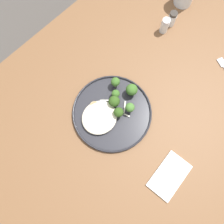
# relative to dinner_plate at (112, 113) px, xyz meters

# --- Properties ---
(ground) EXTENTS (6.00, 6.00, 0.00)m
(ground) POSITION_rel_dinner_plate_xyz_m (0.04, -0.04, -0.75)
(ground) COLOR #47423D
(wooden_dining_table) EXTENTS (1.40, 1.00, 0.74)m
(wooden_dining_table) POSITION_rel_dinner_plate_xyz_m (0.04, -0.04, -0.09)
(wooden_dining_table) COLOR brown
(wooden_dining_table) RESTS_ON ground
(dinner_plate) EXTENTS (0.29, 0.29, 0.02)m
(dinner_plate) POSITION_rel_dinner_plate_xyz_m (0.00, 0.00, 0.00)
(dinner_plate) COLOR #232328
(dinner_plate) RESTS_ON wooden_dining_table
(noodle_bed) EXTENTS (0.13, 0.12, 0.03)m
(noodle_bed) POSITION_rel_dinner_plate_xyz_m (-0.05, 0.02, 0.01)
(noodle_bed) COLOR beige
(noodle_bed) RESTS_ON dinner_plate
(seared_scallop_half_hidden) EXTENTS (0.03, 0.03, 0.01)m
(seared_scallop_half_hidden) POSITION_rel_dinner_plate_xyz_m (-0.03, 0.03, 0.01)
(seared_scallop_half_hidden) COLOR #E5C689
(seared_scallop_half_hidden) RESTS_ON dinner_plate
(seared_scallop_center_golden) EXTENTS (0.03, 0.03, 0.01)m
(seared_scallop_center_golden) POSITION_rel_dinner_plate_xyz_m (-0.02, -0.01, 0.01)
(seared_scallop_center_golden) COLOR beige
(seared_scallop_center_golden) RESTS_ON dinner_plate
(seared_scallop_left_edge) EXTENTS (0.03, 0.03, 0.02)m
(seared_scallop_left_edge) POSITION_rel_dinner_plate_xyz_m (-0.04, -0.01, 0.01)
(seared_scallop_left_edge) COLOR beige
(seared_scallop_left_edge) RESTS_ON dinner_plate
(seared_scallop_large_seared) EXTENTS (0.03, 0.03, 0.01)m
(seared_scallop_large_seared) POSITION_rel_dinner_plate_xyz_m (-0.03, 0.06, 0.01)
(seared_scallop_large_seared) COLOR #DBB77A
(seared_scallop_large_seared) RESTS_ON dinner_plate
(broccoli_floret_front_edge) EXTENTS (0.04, 0.04, 0.05)m
(broccoli_floret_front_edge) POSITION_rel_dinner_plate_xyz_m (0.01, -0.02, 0.03)
(broccoli_floret_front_edge) COLOR #89A356
(broccoli_floret_front_edge) RESTS_ON dinner_plate
(broccoli_floret_split_head) EXTENTS (0.03, 0.03, 0.05)m
(broccoli_floret_split_head) POSITION_rel_dinner_plate_xyz_m (0.09, 0.07, 0.03)
(broccoli_floret_split_head) COLOR #89A356
(broccoli_floret_split_head) RESTS_ON dinner_plate
(broccoli_floret_left_leaning) EXTENTS (0.04, 0.04, 0.05)m
(broccoli_floret_left_leaning) POSITION_rel_dinner_plate_xyz_m (0.03, 0.02, 0.03)
(broccoli_floret_left_leaning) COLOR #7A994C
(broccoli_floret_left_leaning) RESTS_ON dinner_plate
(broccoli_floret_rear_charred) EXTENTS (0.03, 0.03, 0.05)m
(broccoli_floret_rear_charred) POSITION_rel_dinner_plate_xyz_m (0.05, -0.04, 0.03)
(broccoli_floret_rear_charred) COLOR #89A356
(broccoli_floret_rear_charred) RESTS_ON dinner_plate
(broccoli_floret_center_pile) EXTENTS (0.04, 0.04, 0.06)m
(broccoli_floret_center_pile) POSITION_rel_dinner_plate_xyz_m (0.10, 0.00, 0.03)
(broccoli_floret_center_pile) COLOR #89A356
(broccoli_floret_center_pile) RESTS_ON dinner_plate
(broccoli_floret_beside_noodles) EXTENTS (0.03, 0.03, 0.04)m
(broccoli_floret_beside_noodles) POSITION_rel_dinner_plate_xyz_m (0.05, 0.04, 0.03)
(broccoli_floret_beside_noodles) COLOR #89A356
(broccoli_floret_beside_noodles) RESTS_ON dinner_plate
(onion_sliver_short_strip) EXTENTS (0.02, 0.05, 0.00)m
(onion_sliver_short_strip) POSITION_rel_dinner_plate_xyz_m (0.03, -0.03, 0.01)
(onion_sliver_short_strip) COLOR silver
(onion_sliver_short_strip) RESTS_ON dinner_plate
(onion_sliver_curled_piece) EXTENTS (0.04, 0.03, 0.00)m
(onion_sliver_curled_piece) POSITION_rel_dinner_plate_xyz_m (0.05, -0.02, 0.01)
(onion_sliver_curled_piece) COLOR silver
(onion_sliver_curled_piece) RESTS_ON dinner_plate
(onion_sliver_long_sliver) EXTENTS (0.04, 0.04, 0.00)m
(onion_sliver_long_sliver) POSITION_rel_dinner_plate_xyz_m (0.02, 0.04, 0.01)
(onion_sliver_long_sliver) COLOR silver
(onion_sliver_long_sliver) RESTS_ON dinner_plate
(folded_napkin) EXTENTS (0.16, 0.10, 0.01)m
(folded_napkin) POSITION_rel_dinner_plate_xyz_m (-0.02, -0.30, -0.00)
(folded_napkin) COLOR white
(folded_napkin) RESTS_ON wooden_dining_table
(salt_shaker) EXTENTS (0.03, 0.03, 0.07)m
(salt_shaker) POSITION_rel_dinner_plate_xyz_m (0.40, 0.10, 0.02)
(salt_shaker) COLOR white
(salt_shaker) RESTS_ON wooden_dining_table
(pepper_shaker) EXTENTS (0.03, 0.03, 0.07)m
(pepper_shaker) POSITION_rel_dinner_plate_xyz_m (0.44, 0.10, 0.02)
(pepper_shaker) COLOR white
(pepper_shaker) RESTS_ON wooden_dining_table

